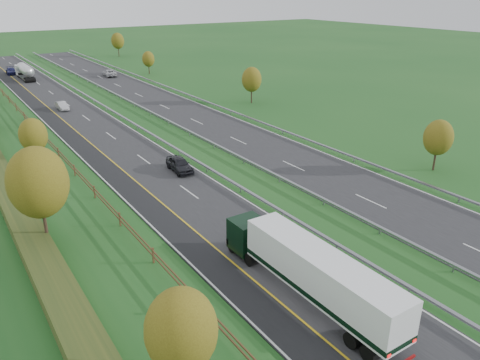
# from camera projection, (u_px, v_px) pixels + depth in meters

# --- Properties ---
(ground) EXTENTS (400.00, 400.00, 0.00)m
(ground) POSITION_uv_depth(u_px,v_px,m) (166.00, 135.00, 67.43)
(ground) COLOR #1B4B1B
(ground) RESTS_ON ground
(near_carriageway) EXTENTS (10.50, 200.00, 0.04)m
(near_carriageway) POSITION_uv_depth(u_px,v_px,m) (100.00, 136.00, 67.19)
(near_carriageway) COLOR #232326
(near_carriageway) RESTS_ON ground
(far_carriageway) EXTENTS (10.50, 200.00, 0.04)m
(far_carriageway) POSITION_uv_depth(u_px,v_px,m) (201.00, 119.00, 75.61)
(far_carriageway) COLOR #232326
(far_carriageway) RESTS_ON ground
(hard_shoulder) EXTENTS (3.00, 200.00, 0.04)m
(hard_shoulder) POSITION_uv_depth(u_px,v_px,m) (74.00, 140.00, 65.28)
(hard_shoulder) COLOR black
(hard_shoulder) RESTS_ON ground
(lane_markings) EXTENTS (26.75, 200.00, 0.01)m
(lane_markings) POSITION_uv_depth(u_px,v_px,m) (142.00, 129.00, 70.35)
(lane_markings) COLOR silver
(lane_markings) RESTS_ON near_carriageway
(embankment_left) EXTENTS (12.00, 200.00, 2.00)m
(embankment_left) POSITION_uv_depth(u_px,v_px,m) (0.00, 144.00, 60.18)
(embankment_left) COLOR #1B4B1B
(embankment_left) RESTS_ON ground
(fence_left) EXTENTS (0.12, 189.06, 1.20)m
(fence_left) POSITION_uv_depth(u_px,v_px,m) (35.00, 127.00, 61.50)
(fence_left) COLOR #422B19
(fence_left) RESTS_ON embankment_left
(median_barrier_near) EXTENTS (0.32, 200.00, 0.71)m
(median_barrier_near) POSITION_uv_depth(u_px,v_px,m) (137.00, 126.00, 69.88)
(median_barrier_near) COLOR gray
(median_barrier_near) RESTS_ON ground
(median_barrier_far) EXTENTS (0.32, 200.00, 0.71)m
(median_barrier_far) POSITION_uv_depth(u_px,v_px,m) (168.00, 121.00, 72.48)
(median_barrier_far) COLOR gray
(median_barrier_far) RESTS_ON ground
(outer_barrier_far) EXTENTS (0.32, 200.00, 0.71)m
(outer_barrier_far) POSITION_uv_depth(u_px,v_px,m) (231.00, 111.00, 78.35)
(outer_barrier_far) COLOR gray
(outer_barrier_far) RESTS_ON ground
(trees_far) EXTENTS (8.45, 118.60, 7.12)m
(trees_far) POSITION_uv_depth(u_px,v_px,m) (188.00, 63.00, 103.33)
(trees_far) COLOR #2D2116
(trees_far) RESTS_ON ground
(box_lorry) EXTENTS (2.58, 16.28, 4.06)m
(box_lorry) POSITION_uv_depth(u_px,v_px,m) (309.00, 270.00, 30.94)
(box_lorry) COLOR black
(box_lorry) RESTS_ON near_carriageway
(road_tanker) EXTENTS (2.40, 11.22, 3.46)m
(road_tanker) POSITION_uv_depth(u_px,v_px,m) (25.00, 71.00, 108.18)
(road_tanker) COLOR silver
(road_tanker) RESTS_ON near_carriageway
(car_dark_near) EXTENTS (2.26, 4.94, 1.64)m
(car_dark_near) POSITION_uv_depth(u_px,v_px,m) (180.00, 164.00, 53.79)
(car_dark_near) COLOR black
(car_dark_near) RESTS_ON near_carriageway
(car_silver_mid) EXTENTS (1.55, 4.18, 1.36)m
(car_silver_mid) POSITION_uv_depth(u_px,v_px,m) (62.00, 106.00, 81.17)
(car_silver_mid) COLOR #A4A3A8
(car_silver_mid) RESTS_ON near_carriageway
(car_small_far) EXTENTS (2.60, 5.55, 1.57)m
(car_small_far) POSITION_uv_depth(u_px,v_px,m) (11.00, 71.00, 114.78)
(car_small_far) COLOR #161847
(car_small_far) RESTS_ON near_carriageway
(car_oncoming) EXTENTS (3.12, 5.87, 1.57)m
(car_oncoming) POSITION_uv_depth(u_px,v_px,m) (109.00, 73.00, 112.07)
(car_oncoming) COLOR #B9B9BE
(car_oncoming) RESTS_ON far_carriageway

